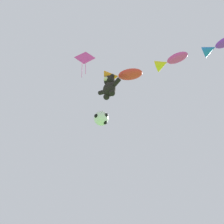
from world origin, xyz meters
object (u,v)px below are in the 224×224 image
object	(u,v)px
soccer_ball_kite	(101,118)
fish_kite_magenta	(169,61)
teddy_bear_kite	(109,87)
fish_kite_crimson	(121,76)
diamond_kite	(85,59)
fish_kite_violet	(218,46)

from	to	relation	value
soccer_ball_kite	fish_kite_magenta	bearing A→B (deg)	20.65
teddy_bear_kite	fish_kite_crimson	xyz separation A→B (m)	(0.48, 0.56, 1.11)
fish_kite_crimson	diamond_kite	bearing A→B (deg)	-146.81
teddy_bear_kite	diamond_kite	bearing A→B (deg)	-153.20
diamond_kite	fish_kite_violet	bearing A→B (deg)	25.86
teddy_bear_kite	fish_kite_magenta	bearing A→B (deg)	29.71
teddy_bear_kite	fish_kite_violet	bearing A→B (deg)	25.59
teddy_bear_kite	diamond_kite	size ratio (longest dim) A/B	0.66
teddy_bear_kite	fish_kite_crimson	world-z (taller)	fish_kite_crimson
teddy_bear_kite	soccer_ball_kite	xyz separation A→B (m)	(-0.89, 0.29, -1.76)
fish_kite_violet	diamond_kite	world-z (taller)	diamond_kite
fish_kite_crimson	fish_kite_magenta	distance (m)	3.06
fish_kite_violet	diamond_kite	bearing A→B (deg)	-154.14
fish_kite_magenta	fish_kite_violet	distance (m)	2.71
fish_kite_magenta	diamond_kite	world-z (taller)	diamond_kite
teddy_bear_kite	fish_kite_violet	world-z (taller)	fish_kite_violet
soccer_ball_kite	fish_kite_crimson	xyz separation A→B (m)	(1.36, 0.27, 2.86)
fish_kite_magenta	diamond_kite	size ratio (longest dim) A/B	0.74
fish_kite_magenta	fish_kite_violet	size ratio (longest dim) A/B	1.05
teddy_bear_kite	diamond_kite	world-z (taller)	diamond_kite
fish_kite_crimson	diamond_kite	xyz separation A→B (m)	(-2.16, -1.41, 2.49)
diamond_kite	soccer_ball_kite	bearing A→B (deg)	55.13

